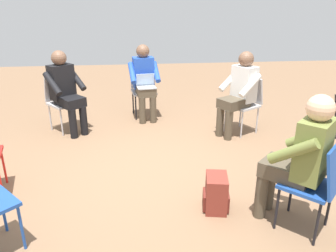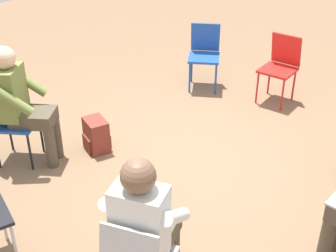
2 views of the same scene
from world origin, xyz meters
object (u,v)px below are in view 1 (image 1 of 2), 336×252
at_px(chair_northeast, 317,182).
at_px(chair_southwest, 61,99).
at_px(chair_north, 330,127).
at_px(person_in_white, 239,90).
at_px(chair_west, 143,88).
at_px(person_in_black, 66,88).
at_px(person_in_olive, 300,155).
at_px(person_with_laptop, 144,79).
at_px(chair_northwest, 246,101).
at_px(backpack_near_laptop_user, 216,195).

bearing_deg(chair_northeast, chair_southwest, 89.32).
height_order(chair_north, person_in_white, person_in_white).
bearing_deg(chair_west, person_in_black, 23.06).
bearing_deg(chair_north, person_in_white, 45.19).
relative_size(person_in_white, person_in_olive, 1.00).
relative_size(chair_west, person_with_laptop, 0.69).
height_order(chair_northwest, chair_southwest, same).
relative_size(chair_northwest, person_in_black, 0.69).
relative_size(chair_southwest, person_in_white, 0.69).
distance_m(person_in_black, person_in_white, 2.57).
xyz_separation_m(chair_west, person_with_laptop, (0.17, 0.02, 0.20)).
xyz_separation_m(chair_north, backpack_near_laptop_user, (0.79, -1.58, -0.34)).
relative_size(chair_west, chair_southwest, 1.00).
bearing_deg(chair_northwest, backpack_near_laptop_user, 125.17).
distance_m(chair_northeast, person_with_laptop, 3.42).
bearing_deg(person_in_olive, chair_northeast, -90.00).
bearing_deg(chair_northwest, chair_west, 28.22).
height_order(chair_west, backpack_near_laptop_user, chair_west).
height_order(chair_west, chair_southwest, same).
relative_size(chair_north, person_in_white, 0.69).
distance_m(chair_northeast, chair_north, 1.46).
bearing_deg(person_in_black, chair_southwest, -90.00).
bearing_deg(person_in_olive, backpack_near_laptop_user, 111.54).
bearing_deg(person_in_white, person_in_black, 52.56).
xyz_separation_m(chair_northwest, chair_southwest, (-0.41, -2.80, 0.00)).
xyz_separation_m(chair_southwest, backpack_near_laptop_user, (2.36, 1.86, -0.34)).
height_order(person_in_white, person_in_olive, same).
bearing_deg(person_in_white, chair_southwest, 50.21).
xyz_separation_m(person_in_white, person_in_olive, (2.15, -0.15, 0.00)).
relative_size(chair_northwest, chair_north, 1.00).
distance_m(chair_southwest, person_with_laptop, 1.37).
height_order(chair_north, person_in_black, person_in_black).
bearing_deg(chair_northwest, person_in_white, 90.00).
height_order(chair_north, person_with_laptop, person_with_laptop).
relative_size(chair_north, person_in_black, 0.69).
bearing_deg(chair_northeast, person_in_white, 44.95).
bearing_deg(chair_northeast, chair_north, 10.84).
bearing_deg(chair_northwest, person_in_olive, 143.10).
bearing_deg(chair_west, chair_north, 128.36).
bearing_deg(person_with_laptop, backpack_near_laptop_user, 94.42).
height_order(chair_west, chair_northwest, same).
height_order(person_in_olive, backpack_near_laptop_user, person_in_olive).
xyz_separation_m(chair_northwest, backpack_near_laptop_user, (1.94, -0.93, -0.34)).
distance_m(person_with_laptop, person_in_black, 1.30).
relative_size(chair_north, person_with_laptop, 0.69).
bearing_deg(chair_southwest, person_in_white, 129.21).
relative_size(person_in_olive, backpack_near_laptop_user, 3.44).
relative_size(chair_north, backpack_near_laptop_user, 2.36).
xyz_separation_m(chair_northwest, chair_north, (1.16, 0.65, 0.00)).
distance_m(chair_north, person_with_laptop, 2.91).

